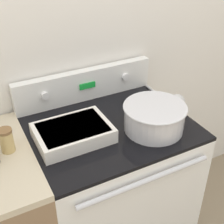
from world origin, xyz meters
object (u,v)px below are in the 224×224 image
mixing_bowl (154,116)px  ladle (175,102)px  spice_jar_brown_cap (7,140)px  casserole_dish (73,132)px

mixing_bowl → ladle: mixing_bowl is taller
ladle → spice_jar_brown_cap: 0.86m
mixing_bowl → casserole_dish: (-0.37, 0.10, -0.04)m
ladle → spice_jar_brown_cap: bearing=177.6°
ladle → spice_jar_brown_cap: (-0.85, 0.04, 0.03)m
mixing_bowl → spice_jar_brown_cap: (-0.65, 0.14, -0.01)m
mixing_bowl → casserole_dish: mixing_bowl is taller
casserole_dish → ladle: size_ratio=1.02×
ladle → spice_jar_brown_cap: spice_jar_brown_cap is taller
mixing_bowl → spice_jar_brown_cap: mixing_bowl is taller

